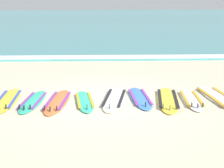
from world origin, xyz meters
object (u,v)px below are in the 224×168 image
Objects in this scene: surfboard_2 at (57,101)px; surfboard_8 at (218,97)px; surfboard_4 at (114,99)px; surfboard_5 at (140,98)px; surfboard_0 at (7,100)px; surfboard_3 at (85,101)px; surfboard_1 at (33,101)px; surfboard_6 at (168,99)px; surfboard_7 at (191,99)px.

surfboard_8 is (4.49, 0.20, -0.00)m from surfboard_2.
surfboard_2 is 0.95× the size of surfboard_4.
surfboard_5 is at bearing 178.79° from surfboard_8.
surfboard_3 is (2.12, -0.17, -0.00)m from surfboard_0.
surfboard_2 is (0.67, -0.04, -0.00)m from surfboard_1.
surfboard_8 is at bearing 0.36° from surfboard_4.
surfboard_4 is 1.10× the size of surfboard_5.
surfboard_6 is (3.69, 0.04, -0.00)m from surfboard_1.
surfboard_5 is 1.05× the size of surfboard_7.
surfboard_4 is at bearing 6.84° from surfboard_2.
surfboard_3 is 3.76m from surfboard_8.
surfboard_7 is 0.83m from surfboard_8.
surfboard_0 is 1.16× the size of surfboard_3.
surfboard_1 is (0.73, -0.14, 0.00)m from surfboard_0.
surfboard_1 and surfboard_3 have the same top height.
surfboard_3 is 0.75× the size of surfboard_8.
surfboard_0 is at bearing 169.37° from surfboard_1.
surfboard_4 is at bearing -174.81° from surfboard_5.
surfboard_3 is (0.73, 0.01, -0.00)m from surfboard_2.
surfboard_3 is at bearing -168.15° from surfboard_4.
surfboard_4 is at bearing 176.25° from surfboard_7.
surfboard_7 is at bearing -169.02° from surfboard_8.
surfboard_4 is (2.22, 0.14, -0.00)m from surfboard_1.
surfboard_2 and surfboard_7 have the same top height.
surfboard_3 is 1.55m from surfboard_5.
surfboard_6 is 0.66m from surfboard_7.
surfboard_7 is (2.94, 0.03, 0.00)m from surfboard_3.
surfboard_2 is 4.49m from surfboard_8.
surfboard_6 is (3.02, 0.08, -0.00)m from surfboard_2.
surfboard_1 is 0.78× the size of surfboard_8.
surfboard_2 is at bearing -3.69° from surfboard_1.
surfboard_5 is at bearing 1.12° from surfboard_0.
surfboard_4 is (0.82, 0.17, -0.00)m from surfboard_3.
surfboard_5 is at bearing 167.10° from surfboard_6.
surfboard_0 is at bearing -178.88° from surfboard_5.
surfboard_4 is at bearing 3.68° from surfboard_1.
surfboard_4 and surfboard_8 have the same top height.
surfboard_4 and surfboard_6 have the same top height.
surfboard_2 is at bearing -178.51° from surfboard_6.
surfboard_0 is 1.12× the size of surfboard_1.
surfboard_7 is (1.41, -0.20, 0.00)m from surfboard_5.
surfboard_3 is 0.96× the size of surfboard_7.
surfboard_1 and surfboard_6 have the same top height.
surfboard_3 and surfboard_8 have the same top height.
surfboard_2 is 1.56m from surfboard_4.
surfboard_3 is (1.40, -0.03, -0.00)m from surfboard_1.
surfboard_5 is 2.22m from surfboard_8.
surfboard_6 is at bearing -1.31° from surfboard_0.
surfboard_2 is 0.73m from surfboard_3.
surfboard_7 is at bearing -1.50° from surfboard_0.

